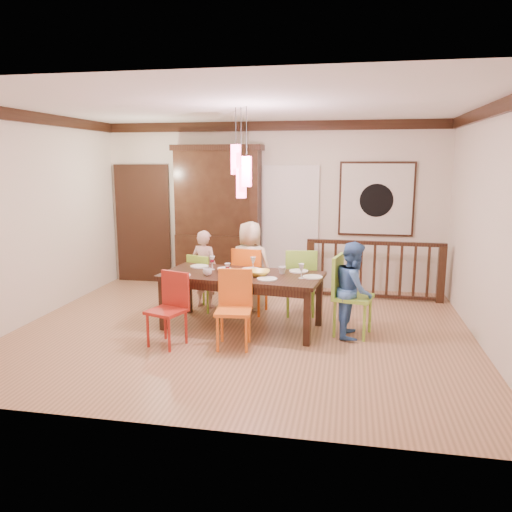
% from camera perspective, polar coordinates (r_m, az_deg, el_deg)
% --- Properties ---
extents(floor, '(6.00, 6.00, 0.00)m').
position_cam_1_polar(floor, '(6.74, -1.63, -8.53)').
color(floor, '#926847').
rests_on(floor, ground).
extents(ceiling, '(6.00, 6.00, 0.00)m').
position_cam_1_polar(ceiling, '(6.40, -1.77, 16.81)').
color(ceiling, white).
rests_on(ceiling, wall_back).
extents(wall_back, '(6.00, 0.00, 6.00)m').
position_cam_1_polar(wall_back, '(8.85, 1.78, 5.73)').
color(wall_back, beige).
rests_on(wall_back, floor).
extents(wall_left, '(0.00, 5.00, 5.00)m').
position_cam_1_polar(wall_left, '(7.63, -24.34, 3.97)').
color(wall_left, beige).
rests_on(wall_left, floor).
extents(wall_right, '(0.00, 5.00, 5.00)m').
position_cam_1_polar(wall_right, '(6.47, 25.26, 2.85)').
color(wall_right, beige).
rests_on(wall_right, floor).
extents(crown_molding, '(6.00, 5.00, 0.16)m').
position_cam_1_polar(crown_molding, '(6.39, -1.77, 16.09)').
color(crown_molding, black).
rests_on(crown_molding, wall_back).
extents(panel_door, '(1.04, 0.07, 2.24)m').
position_cam_1_polar(panel_door, '(9.52, -12.74, 3.40)').
color(panel_door, black).
rests_on(panel_door, wall_back).
extents(white_doorway, '(0.97, 0.05, 2.22)m').
position_cam_1_polar(white_doorway, '(8.82, 3.98, 3.07)').
color(white_doorway, silver).
rests_on(white_doorway, wall_back).
extents(painting, '(1.25, 0.06, 1.25)m').
position_cam_1_polar(painting, '(8.71, 13.60, 6.34)').
color(painting, black).
rests_on(painting, wall_back).
extents(pendant_cluster, '(0.27, 0.21, 1.14)m').
position_cam_1_polar(pendant_cluster, '(6.50, -1.69, 9.70)').
color(pendant_cluster, '#EF4771').
rests_on(pendant_cluster, ceiling).
extents(dining_table, '(2.22, 1.21, 0.75)m').
position_cam_1_polar(dining_table, '(6.68, -1.62, -2.74)').
color(dining_table, black).
rests_on(dining_table, floor).
extents(chair_far_left, '(0.50, 0.50, 0.86)m').
position_cam_1_polar(chair_far_left, '(7.58, -5.83, -2.50)').
color(chair_far_left, '#8FC932').
rests_on(chair_far_left, floor).
extents(chair_far_mid, '(0.51, 0.51, 0.99)m').
position_cam_1_polar(chair_far_mid, '(7.38, -0.57, -2.21)').
color(chair_far_mid, '#F45F10').
rests_on(chair_far_mid, floor).
extents(chair_far_right, '(0.50, 0.50, 0.99)m').
position_cam_1_polar(chair_far_right, '(7.32, 5.10, -2.38)').
color(chair_far_right, '#87C33A').
rests_on(chair_far_right, floor).
extents(chair_near_left, '(0.51, 0.51, 0.90)m').
position_cam_1_polar(chair_near_left, '(6.17, -10.22, -5.53)').
color(chair_near_left, '#A42218').
rests_on(chair_near_left, floor).
extents(chair_near_mid, '(0.46, 0.46, 0.93)m').
position_cam_1_polar(chair_near_mid, '(6.02, -2.59, -5.57)').
color(chair_near_mid, orange).
rests_on(chair_near_mid, floor).
extents(chair_end_right, '(0.56, 0.56, 1.04)m').
position_cam_1_polar(chair_end_right, '(6.54, 11.08, -3.89)').
color(chair_end_right, '#90C93B').
rests_on(chair_end_right, floor).
extents(china_hutch, '(1.59, 0.46, 2.51)m').
position_cam_1_polar(china_hutch, '(8.86, -4.32, 4.45)').
color(china_hutch, black).
rests_on(china_hutch, floor).
extents(balustrade, '(2.20, 0.14, 0.96)m').
position_cam_1_polar(balustrade, '(8.36, 13.35, -1.45)').
color(balustrade, black).
rests_on(balustrade, floor).
extents(person_far_left, '(0.50, 0.39, 1.20)m').
position_cam_1_polar(person_far_left, '(7.70, -5.89, -1.49)').
color(person_far_left, beige).
rests_on(person_far_left, floor).
extents(person_far_mid, '(0.70, 0.50, 1.35)m').
position_cam_1_polar(person_far_mid, '(7.52, -0.68, -1.13)').
color(person_far_mid, beige).
rests_on(person_far_mid, floor).
extents(person_end_right, '(0.48, 0.61, 1.23)m').
position_cam_1_polar(person_end_right, '(6.50, 11.10, -3.78)').
color(person_end_right, '#4576C1').
rests_on(person_end_right, floor).
extents(serving_bowl, '(0.33, 0.33, 0.07)m').
position_cam_1_polar(serving_bowl, '(6.54, 0.30, -1.95)').
color(serving_bowl, gold).
rests_on(serving_bowl, dining_table).
extents(small_bowl, '(0.21, 0.21, 0.06)m').
position_cam_1_polar(small_bowl, '(6.76, -3.64, -1.62)').
color(small_bowl, white).
rests_on(small_bowl, dining_table).
extents(cup_left, '(0.13, 0.13, 0.09)m').
position_cam_1_polar(cup_left, '(6.58, -5.57, -1.83)').
color(cup_left, silver).
rests_on(cup_left, dining_table).
extents(cup_right, '(0.12, 0.12, 0.10)m').
position_cam_1_polar(cup_right, '(6.65, 3.00, -1.64)').
color(cup_right, silver).
rests_on(cup_right, dining_table).
extents(plate_far_left, '(0.26, 0.26, 0.01)m').
position_cam_1_polar(plate_far_left, '(7.14, -6.48, -1.17)').
color(plate_far_left, white).
rests_on(plate_far_left, dining_table).
extents(plate_far_mid, '(0.26, 0.26, 0.01)m').
position_cam_1_polar(plate_far_mid, '(6.90, -0.57, -1.53)').
color(plate_far_mid, white).
rests_on(plate_far_mid, dining_table).
extents(plate_far_right, '(0.26, 0.26, 0.01)m').
position_cam_1_polar(plate_far_right, '(6.81, 4.90, -1.72)').
color(plate_far_right, white).
rests_on(plate_far_right, dining_table).
extents(plate_near_left, '(0.26, 0.26, 0.01)m').
position_cam_1_polar(plate_near_left, '(6.62, -8.60, -2.18)').
color(plate_near_left, white).
rests_on(plate_near_left, dining_table).
extents(plate_near_mid, '(0.26, 0.26, 0.01)m').
position_cam_1_polar(plate_near_mid, '(6.34, 1.28, -2.63)').
color(plate_near_mid, white).
rests_on(plate_near_mid, dining_table).
extents(plate_end_right, '(0.26, 0.26, 0.01)m').
position_cam_1_polar(plate_end_right, '(6.48, 6.47, -2.40)').
color(plate_end_right, white).
rests_on(plate_end_right, dining_table).
extents(wine_glass_a, '(0.08, 0.08, 0.19)m').
position_cam_1_polar(wine_glass_a, '(6.93, -5.03, -0.78)').
color(wine_glass_a, '#590C19').
rests_on(wine_glass_a, dining_table).
extents(wine_glass_b, '(0.08, 0.08, 0.19)m').
position_cam_1_polar(wine_glass_b, '(6.83, -0.33, -0.90)').
color(wine_glass_b, silver).
rests_on(wine_glass_b, dining_table).
extents(wine_glass_c, '(0.08, 0.08, 0.19)m').
position_cam_1_polar(wine_glass_c, '(6.43, -3.27, -1.66)').
color(wine_glass_c, '#590C19').
rests_on(wine_glass_c, dining_table).
extents(wine_glass_d, '(0.08, 0.08, 0.19)m').
position_cam_1_polar(wine_glass_d, '(6.41, 5.21, -1.73)').
color(wine_glass_d, silver).
rests_on(wine_glass_d, dining_table).
extents(napkin, '(0.18, 0.14, 0.01)m').
position_cam_1_polar(napkin, '(6.35, -3.05, -2.63)').
color(napkin, '#D83359').
rests_on(napkin, dining_table).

